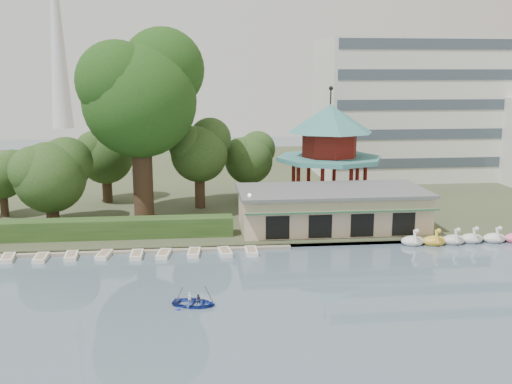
{
  "coord_description": "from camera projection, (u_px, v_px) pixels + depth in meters",
  "views": [
    {
      "loc": [
        -3.26,
        -32.22,
        15.47
      ],
      "look_at": [
        2.0,
        18.0,
        5.0
      ],
      "focal_mm": 40.0,
      "sensor_mm": 36.0,
      "label": 1
    }
  ],
  "objects": [
    {
      "name": "dock",
      "position": [
        100.0,
        251.0,
        50.35
      ],
      "size": [
        34.0,
        1.6,
        0.24
      ],
      "primitive_type": "cube",
      "color": "gray",
      "rests_on": "ground"
    },
    {
      "name": "hedge",
      "position": [
        72.0,
        229.0,
        53.02
      ],
      "size": [
        30.0,
        2.0,
        1.8
      ],
      "primitive_type": "cube",
      "color": "#2E4B1E",
      "rests_on": "shore"
    },
    {
      "name": "lamp_post",
      "position": [
        250.0,
        207.0,
        52.83
      ],
      "size": [
        0.36,
        0.36,
        4.28
      ],
      "color": "black",
      "rests_on": "shore"
    },
    {
      "name": "boathouse",
      "position": [
        332.0,
        208.0,
        56.79
      ],
      "size": [
        18.6,
        9.39,
        3.9
      ],
      "color": "#CFB196",
      "rests_on": "shore"
    },
    {
      "name": "pavilion",
      "position": [
        329.0,
        145.0,
        65.72
      ],
      "size": [
        12.4,
        12.4,
        13.5
      ],
      "color": "#CFB196",
      "rests_on": "shore"
    },
    {
      "name": "broadcast_tower",
      "position": [
        55.0,
        7.0,
        160.0
      ],
      "size": [
        8.0,
        8.0,
        96.0
      ],
      "color": "silver",
      "rests_on": "ground"
    },
    {
      "name": "swan_boats",
      "position": [
        500.0,
        238.0,
        53.4
      ],
      "size": [
        19.81,
        2.12,
        1.92
      ],
      "color": "white",
      "rests_on": "ground"
    },
    {
      "name": "rowboat_with_passengers",
      "position": [
        194.0,
        300.0,
        38.69
      ],
      "size": [
        4.84,
        4.03,
        2.01
      ],
      "color": "#203698",
      "rests_on": "ground"
    },
    {
      "name": "office_building",
      "position": [
        441.0,
        114.0,
        83.93
      ],
      "size": [
        38.0,
        18.0,
        20.0
      ],
      "color": "silver",
      "rests_on": "shore"
    },
    {
      "name": "small_trees",
      "position": [
        109.0,
        162.0,
        62.63
      ],
      "size": [
        39.2,
        16.96,
        10.24
      ],
      "color": "#3A281C",
      "rests_on": "shore"
    },
    {
      "name": "embankment",
      "position": [
        235.0,
        246.0,
        51.67
      ],
      "size": [
        220.0,
        0.6,
        0.3
      ],
      "primitive_type": "cube",
      "color": "gray",
      "rests_on": "ground"
    },
    {
      "name": "big_tree",
      "position": [
        141.0,
        91.0,
        58.6
      ],
      "size": [
        12.9,
        12.02,
        19.94
      ],
      "color": "#3A281C",
      "rests_on": "shore"
    },
    {
      "name": "ground_plane",
      "position": [
        254.0,
        332.0,
        34.85
      ],
      "size": [
        220.0,
        220.0,
        0.0
      ],
      "primitive_type": "plane",
      "color": "slate",
      "rests_on": "ground"
    },
    {
      "name": "moored_rowboats",
      "position": [
        89.0,
        256.0,
        48.87
      ],
      "size": [
        29.28,
        2.77,
        0.36
      ],
      "color": "white",
      "rests_on": "ground"
    },
    {
      "name": "shore",
      "position": [
        219.0,
        178.0,
        85.45
      ],
      "size": [
        220.0,
        70.0,
        0.4
      ],
      "primitive_type": "cube",
      "color": "#424930",
      "rests_on": "ground"
    }
  ]
}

